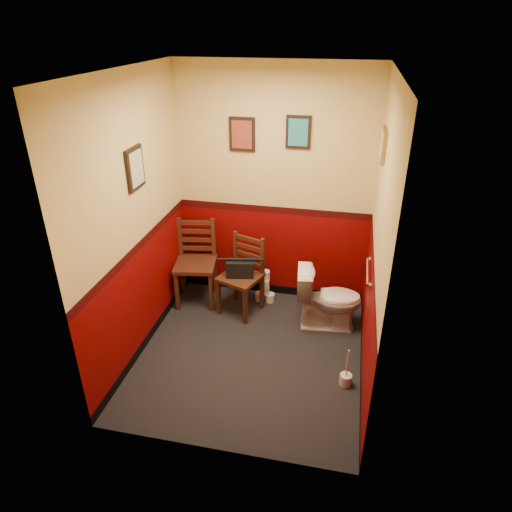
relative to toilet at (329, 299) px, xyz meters
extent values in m
cube|color=black|center=(-0.72, -0.65, -0.35)|extent=(2.20, 2.40, 0.00)
cube|color=silver|center=(-0.72, -0.65, 2.35)|extent=(2.20, 2.40, 0.00)
cube|color=#5F0404|center=(-0.72, 0.55, 1.00)|extent=(2.20, 0.00, 2.70)
cube|color=#5F0404|center=(-0.72, -1.85, 1.00)|extent=(2.20, 0.00, 2.70)
cube|color=#5F0404|center=(-1.82, -0.65, 1.00)|extent=(0.00, 2.40, 2.70)
cube|color=#5F0404|center=(0.38, -0.65, 1.00)|extent=(0.00, 2.40, 2.70)
cylinder|color=silver|center=(0.35, -0.40, 0.60)|extent=(0.03, 0.50, 0.03)
cylinder|color=silver|center=(0.37, -0.65, 0.60)|extent=(0.02, 0.06, 0.06)
cylinder|color=silver|center=(0.37, -0.15, 0.60)|extent=(0.02, 0.06, 0.06)
cube|color=black|center=(-1.07, 0.53, 1.60)|extent=(0.28, 0.03, 0.36)
cube|color=maroon|center=(-1.07, 0.52, 1.60)|extent=(0.22, 0.01, 0.30)
cube|color=black|center=(-0.47, 0.53, 1.65)|extent=(0.26, 0.03, 0.34)
cube|color=teal|center=(-0.47, 0.52, 1.65)|extent=(0.20, 0.01, 0.28)
cube|color=black|center=(-1.80, -0.55, 1.50)|extent=(0.03, 0.30, 0.38)
cube|color=#B5AB8E|center=(-1.79, -0.55, 1.50)|extent=(0.01, 0.24, 0.31)
cube|color=olive|center=(0.36, -0.05, 1.70)|extent=(0.03, 0.34, 0.28)
cube|color=#B5AB8E|center=(0.35, -0.05, 1.70)|extent=(0.01, 0.28, 0.22)
imported|color=white|center=(0.00, 0.00, 0.00)|extent=(0.75, 0.47, 0.69)
cylinder|color=silver|center=(0.24, -0.90, -0.29)|extent=(0.11, 0.11, 0.11)
cylinder|color=silver|center=(0.24, -0.90, -0.10)|extent=(0.02, 0.02, 0.32)
cube|color=#462315|center=(-1.57, 0.19, 0.15)|extent=(0.53, 0.53, 0.04)
cube|color=#462315|center=(-1.73, -0.04, -0.10)|extent=(0.05, 0.05, 0.50)
cube|color=#462315|center=(-1.80, 0.35, -0.10)|extent=(0.05, 0.05, 0.50)
cube|color=#462315|center=(-1.34, 0.03, -0.10)|extent=(0.05, 0.05, 0.50)
cube|color=#462315|center=(-1.41, 0.42, -0.10)|extent=(0.05, 0.05, 0.50)
cube|color=#462315|center=(-1.80, 0.36, 0.40)|extent=(0.05, 0.05, 0.50)
cube|color=#462315|center=(-1.41, 0.42, 0.40)|extent=(0.05, 0.05, 0.50)
cube|color=#462315|center=(-1.60, 0.39, 0.26)|extent=(0.37, 0.09, 0.05)
cube|color=#462315|center=(-1.60, 0.39, 0.37)|extent=(0.37, 0.09, 0.05)
cube|color=#462315|center=(-1.60, 0.39, 0.48)|extent=(0.37, 0.09, 0.05)
cube|color=#462315|center=(-1.60, 0.39, 0.59)|extent=(0.37, 0.09, 0.05)
cube|color=#462315|center=(-1.00, 0.08, 0.10)|extent=(0.54, 0.54, 0.04)
cube|color=#462315|center=(-1.24, -0.03, -0.12)|extent=(0.05, 0.05, 0.45)
cube|color=#462315|center=(-1.11, 0.31, -0.12)|extent=(0.05, 0.05, 0.45)
cube|color=#462315|center=(-0.90, -0.15, -0.12)|extent=(0.05, 0.05, 0.45)
cube|color=#462315|center=(-0.77, 0.19, -0.12)|extent=(0.05, 0.05, 0.45)
cube|color=#462315|center=(-1.11, 0.32, 0.33)|extent=(0.05, 0.05, 0.45)
cube|color=#462315|center=(-0.77, 0.19, 0.33)|extent=(0.05, 0.05, 0.45)
cube|color=#462315|center=(-0.94, 0.26, 0.20)|extent=(0.33, 0.14, 0.05)
cube|color=#462315|center=(-0.94, 0.26, 0.31)|extent=(0.33, 0.14, 0.05)
cube|color=#462315|center=(-0.94, 0.26, 0.41)|extent=(0.33, 0.14, 0.05)
cube|color=#462315|center=(-0.94, 0.26, 0.51)|extent=(0.33, 0.14, 0.05)
cube|color=black|center=(-1.00, 0.08, 0.22)|extent=(0.33, 0.21, 0.19)
cylinder|color=black|center=(-1.00, 0.08, 0.33)|extent=(0.27, 0.08, 0.03)
cylinder|color=silver|center=(-0.83, 0.35, -0.30)|extent=(0.11, 0.11, 0.10)
cylinder|color=silver|center=(-0.71, 0.35, -0.30)|extent=(0.11, 0.11, 0.10)
cylinder|color=silver|center=(-0.77, 0.34, -0.19)|extent=(0.11, 0.11, 0.10)
cylinder|color=silver|center=(-0.77, 0.32, -0.09)|extent=(0.11, 0.11, 0.10)
cylinder|color=silver|center=(-0.77, 0.35, 0.01)|extent=(0.11, 0.11, 0.10)
camera|label=1|loc=(0.10, -4.23, 2.70)|focal=32.00mm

